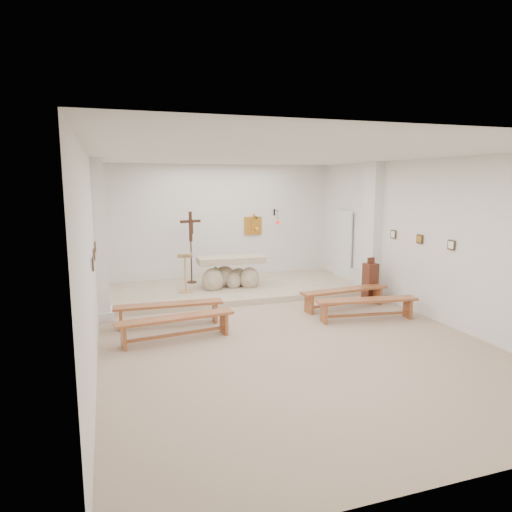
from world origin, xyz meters
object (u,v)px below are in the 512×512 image
object	(u,v)px
altar	(230,274)
lectern	(185,272)
bench_right_front	(344,294)
bench_left_second	(176,323)
bench_right_second	(367,304)
crucifix_stand	(191,242)
donation_pedestal	(370,282)
bench_left_front	(169,309)

from	to	relation	value
altar	lectern	xyz separation A→B (m)	(-1.25, -0.16, 0.17)
bench_right_front	bench_left_second	bearing A→B (deg)	-172.91
bench_right_second	lectern	bearing A→B (deg)	144.94
lectern	crucifix_stand	distance (m)	1.29
donation_pedestal	bench_left_front	world-z (taller)	donation_pedestal
altar	bench_right_front	size ratio (longest dim) A/B	0.80
crucifix_stand	bench_left_second	world-z (taller)	crucifix_stand
altar	bench_right_front	world-z (taller)	altar
altar	donation_pedestal	size ratio (longest dim) A/B	1.62
donation_pedestal	bench_right_second	distance (m)	1.67
donation_pedestal	crucifix_stand	bearing A→B (deg)	139.34
altar	bench_right_second	size ratio (longest dim) A/B	0.80
donation_pedestal	bench_right_second	world-z (taller)	donation_pedestal
bench_right_front	lectern	bearing A→B (deg)	141.12
bench_right_front	bench_right_second	bearing A→B (deg)	-96.20
crucifix_stand	bench_left_second	distance (m)	4.48
altar	bench_right_second	bearing A→B (deg)	-54.71
bench_left_front	bench_left_second	size ratio (longest dim) A/B	0.99
bench_right_front	donation_pedestal	bearing A→B (deg)	16.39
lectern	bench_left_front	size ratio (longest dim) A/B	0.47
lectern	bench_right_second	size ratio (longest dim) A/B	0.46
bench_left_second	bench_right_second	size ratio (longest dim) A/B	1.00
bench_left_front	bench_left_second	distance (m)	0.98
altar	bench_left_second	size ratio (longest dim) A/B	0.80
altar	crucifix_stand	size ratio (longest dim) A/B	0.90
altar	bench_left_second	bearing A→B (deg)	-118.35
altar	bench_left_second	world-z (taller)	altar
bench_left_front	bench_right_front	bearing A→B (deg)	2.38
crucifix_stand	bench_left_front	distance (m)	3.56
bench_right_second	bench_left_front	bearing A→B (deg)	174.49
lectern	bench_left_second	bearing A→B (deg)	-92.84
crucifix_stand	lectern	bearing A→B (deg)	-123.28
lectern	bench_right_front	distance (m)	4.09
lectern	crucifix_stand	bearing A→B (deg)	81.40
bench_left_front	bench_right_front	world-z (taller)	same
donation_pedestal	bench_left_second	bearing A→B (deg)	-170.09
bench_left_second	lectern	bearing A→B (deg)	70.05
donation_pedestal	bench_left_front	xyz separation A→B (m)	(-5.09, -0.39, -0.14)
donation_pedestal	bench_right_front	distance (m)	1.03
lectern	crucifix_stand	size ratio (longest dim) A/B	0.53
lectern	donation_pedestal	size ratio (longest dim) A/B	0.94
crucifix_stand	donation_pedestal	world-z (taller)	crucifix_stand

